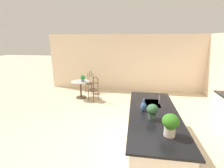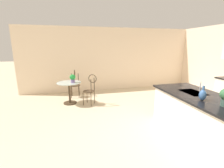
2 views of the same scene
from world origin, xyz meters
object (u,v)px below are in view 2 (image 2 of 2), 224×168
potted_plant_on_table (73,78)px  vase_on_counter (203,95)px  bistro_table (69,91)px  chair_by_island (75,82)px  chair_near_window (90,88)px

potted_plant_on_table → vase_on_counter: bearing=38.9°
bistro_table → chair_by_island: bearing=164.4°
chair_by_island → potted_plant_on_table: 0.85m
bistro_table → vase_on_counter: 3.96m
bistro_table → chair_near_window: chair_near_window is taller
potted_plant_on_table → vase_on_counter: size_ratio=0.95×
chair_by_island → potted_plant_on_table: chair_by_island is taller
chair_near_window → potted_plant_on_table: (-0.24, -0.54, 0.32)m
chair_by_island → vase_on_counter: 4.42m
bistro_table → chair_by_island: size_ratio=0.77×
bistro_table → vase_on_counter: bearing=39.9°
potted_plant_on_table → chair_by_island: bearing=174.5°
bistro_table → potted_plant_on_table: 0.47m
chair_near_window → potted_plant_on_table: size_ratio=3.80×
potted_plant_on_table → vase_on_counter: 3.80m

